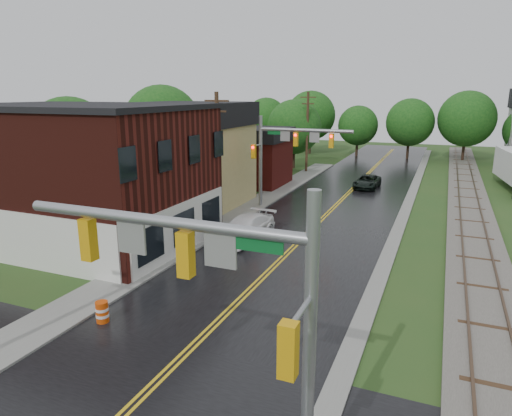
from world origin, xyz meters
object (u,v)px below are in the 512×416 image
Objects in this scene: tree_left_c at (235,133)px; construction_barrel at (102,312)px; tree_left_e at (295,128)px; suv_dark at (367,182)px; tree_left_b at (163,126)px; pickup_white at (245,229)px; traffic_signal_near at (216,282)px; traffic_signal_far at (286,146)px; brick_building at (82,174)px; utility_pole_c at (307,131)px; tree_left_a at (71,142)px; utility_pole_b at (218,155)px.

tree_left_c is 8.58× the size of construction_barrel.
tree_left_e is 13.73m from suv_dark.
tree_left_b is 9.03m from tree_left_c.
construction_barrel is (-1.06, -11.73, -0.31)m from pickup_white.
traffic_signal_near is 1.00× the size of traffic_signal_far.
tree_left_c is 1.72× the size of suv_dark.
brick_building is 15.03m from traffic_signal_far.
tree_left_c is (-10.38, 12.90, -0.46)m from traffic_signal_far.
traffic_signal_far is 12.29m from suv_dark.
tree_left_a is at bearing -120.55° from utility_pole_c.
brick_building is at bearing -129.07° from utility_pole_b.
tree_left_b is 10.87× the size of construction_barrel.
tree_left_b is (-11.05, -12.10, 1.00)m from utility_pole_c.
traffic_signal_near is 22.49m from utility_pole_b.
tree_left_a is at bearing -162.70° from traffic_signal_far.
utility_pole_b and utility_pole_c have the same top height.
utility_pole_b is 19.24m from tree_left_c.
brick_building is 1.48× the size of tree_left_b.
suv_dark is 5.00× the size of construction_barrel.
utility_pole_b reaches higher than construction_barrel.
traffic_signal_near reaches higher than suv_dark.
tree_left_e reaches higher than suv_dark.
tree_left_c is at bearing -149.80° from utility_pole_c.
utility_pole_b is at bearing 142.49° from pickup_white.
suv_dark is at bearing -9.03° from tree_left_c.
tree_left_c is at bearing 173.48° from suv_dark.
traffic_signal_near is 1.41× the size of pickup_white.
tree_left_c is at bearing 93.14° from brick_building.
tree_left_e is (-12.32, 43.90, -0.16)m from traffic_signal_near.
utility_pole_c reaches higher than tree_left_c.
brick_building is 2.74× the size of pickup_white.
tree_left_e is 1.83× the size of suv_dark.
utility_pole_c is 37.53m from construction_barrel.
construction_barrel is at bearing -88.70° from pickup_white.
tree_left_e is 39.61m from construction_barrel.
pickup_white is at bearing 111.98° from traffic_signal_near.
traffic_signal_near is at bearing -76.26° from utility_pole_c.
utility_pole_b is at bearing -68.51° from tree_left_c.
tree_left_a reaches higher than tree_left_c.
traffic_signal_far is 15.21m from tree_left_b.
pickup_white is at bearing -11.44° from tree_left_a.
tree_left_b is 1.86× the size of pickup_white.
tree_left_e is (-2.05, 23.90, 0.09)m from utility_pole_b.
tree_left_e is at bearing 105.68° from traffic_signal_near.
traffic_signal_near is at bearing -40.47° from tree_left_a.
traffic_signal_far is 0.90× the size of tree_left_e.
tree_left_a reaches higher than traffic_signal_near.
traffic_signal_far is 19.65m from tree_left_e.
tree_left_a is at bearing -114.62° from tree_left_e.
tree_left_c is at bearing 106.16° from construction_barrel.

